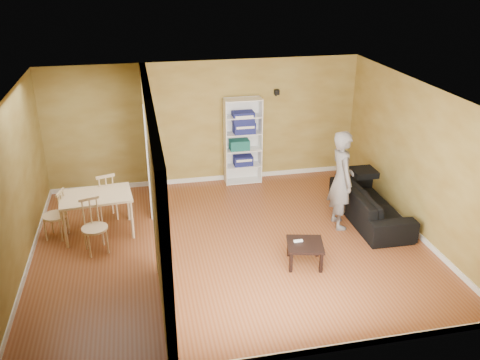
# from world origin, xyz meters

# --- Properties ---
(room_shell) EXTENTS (6.50, 6.50, 6.50)m
(room_shell) POSITION_xyz_m (0.00, 0.00, 1.30)
(room_shell) COLOR brown
(room_shell) RESTS_ON ground
(partition) EXTENTS (0.22, 5.50, 2.60)m
(partition) POSITION_xyz_m (-1.20, 0.00, 1.30)
(partition) COLOR tan
(partition) RESTS_ON ground
(wall_speaker) EXTENTS (0.10, 0.10, 0.10)m
(wall_speaker) POSITION_xyz_m (1.50, 2.69, 1.90)
(wall_speaker) COLOR black
(wall_speaker) RESTS_ON room_shell
(sofa) EXTENTS (2.14, 0.95, 0.81)m
(sofa) POSITION_xyz_m (2.70, 0.41, 0.41)
(sofa) COLOR #2D2D32
(sofa) RESTS_ON ground
(person) EXTENTS (0.79, 0.63, 2.10)m
(person) POSITION_xyz_m (2.04, 0.30, 1.05)
(person) COLOR slate
(person) RESTS_ON ground
(bookshelf) EXTENTS (0.78, 0.34, 1.84)m
(bookshelf) POSITION_xyz_m (0.75, 2.60, 0.92)
(bookshelf) COLOR white
(bookshelf) RESTS_ON ground
(paper_box_navy_a) EXTENTS (0.40, 0.26, 0.20)m
(paper_box_navy_a) POSITION_xyz_m (0.76, 2.56, 0.49)
(paper_box_navy_a) COLOR navy
(paper_box_navy_a) RESTS_ON bookshelf
(paper_box_teal) EXTENTS (0.41, 0.27, 0.21)m
(paper_box_teal) POSITION_xyz_m (0.68, 2.56, 0.85)
(paper_box_teal) COLOR #198F66
(paper_box_teal) RESTS_ON bookshelf
(paper_box_navy_b) EXTENTS (0.45, 0.29, 0.23)m
(paper_box_navy_b) POSITION_xyz_m (0.78, 2.56, 1.22)
(paper_box_navy_b) COLOR navy
(paper_box_navy_b) RESTS_ON bookshelf
(paper_box_navy_c) EXTENTS (0.44, 0.29, 0.23)m
(paper_box_navy_c) POSITION_xyz_m (0.76, 2.56, 1.45)
(paper_box_navy_c) COLOR navy
(paper_box_navy_c) RESTS_ON bookshelf
(coffee_table) EXTENTS (0.56, 0.56, 0.37)m
(coffee_table) POSITION_xyz_m (1.03, -0.80, 0.32)
(coffee_table) COLOR black
(coffee_table) RESTS_ON ground
(game_controller) EXTENTS (0.15, 0.04, 0.03)m
(game_controller) POSITION_xyz_m (0.94, -0.72, 0.39)
(game_controller) COLOR white
(game_controller) RESTS_ON coffee_table
(dining_table) EXTENTS (1.19, 0.79, 0.74)m
(dining_table) POSITION_xyz_m (-2.18, 0.88, 0.67)
(dining_table) COLOR #D7B381
(dining_table) RESTS_ON ground
(chair_left) EXTENTS (0.50, 0.50, 0.89)m
(chair_left) POSITION_xyz_m (-2.90, 0.88, 0.44)
(chair_left) COLOR tan
(chair_left) RESTS_ON ground
(chair_near) EXTENTS (0.53, 0.53, 0.92)m
(chair_near) POSITION_xyz_m (-2.20, 0.26, 0.46)
(chair_near) COLOR beige
(chair_near) RESTS_ON ground
(chair_far) EXTENTS (0.54, 0.54, 0.94)m
(chair_far) POSITION_xyz_m (-2.07, 1.42, 0.47)
(chair_far) COLOR tan
(chair_far) RESTS_ON ground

